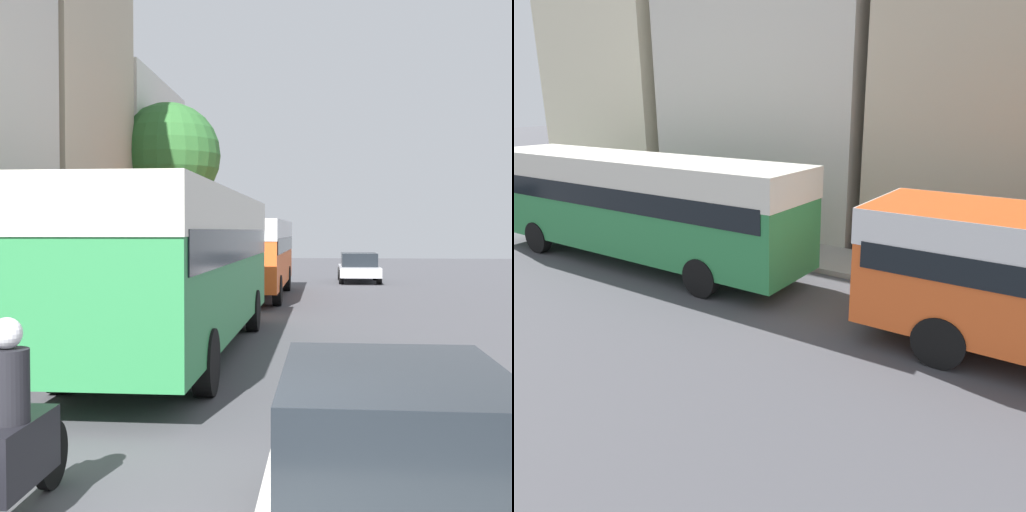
% 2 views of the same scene
% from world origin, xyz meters
% --- Properties ---
extents(sidewalk, '(2.20, 120.00, 0.15)m').
position_xyz_m(sidewalk, '(-5.10, 0.00, 0.07)').
color(sidewalk, gray).
rests_on(sidewalk, ground_plane).
extents(building_corner, '(6.67, 6.42, 12.36)m').
position_xyz_m(building_corner, '(-9.53, 3.03, 6.18)').
color(building_corner, beige).
rests_on(building_corner, ground_plane).
extents(building_midblock, '(6.98, 8.03, 12.82)m').
position_xyz_m(building_midblock, '(-9.69, 10.94, 6.41)').
color(building_midblock, beige).
rests_on(building_midblock, ground_plane).
extents(building_far_terrace, '(5.43, 7.03, 13.17)m').
position_xyz_m(building_far_terrace, '(-8.92, 18.89, 6.58)').
color(building_far_terrace, '#BCAD93').
rests_on(building_far_terrace, ground_plane).
extents(bus_lead, '(2.49, 11.05, 3.16)m').
position_xyz_m(bus_lead, '(-1.97, 10.14, 2.04)').
color(bus_lead, '#2D8447').
rests_on(bus_lead, ground_plane).
extents(pedestrian_near_curb, '(0.39, 0.39, 1.62)m').
position_xyz_m(pedestrian_near_curb, '(-5.43, 9.03, 0.97)').
color(pedestrian_near_curb, '#232838').
rests_on(pedestrian_near_curb, sidewalk).
extents(pedestrian_walking_away, '(0.42, 0.42, 1.61)m').
position_xyz_m(pedestrian_walking_away, '(-4.31, 3.35, 0.96)').
color(pedestrian_walking_away, '#232838').
rests_on(pedestrian_walking_away, sidewalk).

